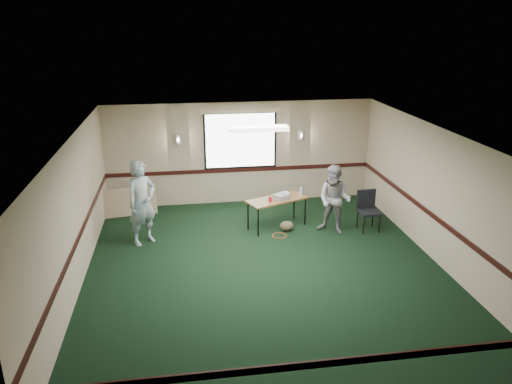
{
  "coord_description": "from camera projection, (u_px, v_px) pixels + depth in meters",
  "views": [
    {
      "loc": [
        -1.54,
        -8.65,
        4.72
      ],
      "look_at": [
        0.0,
        1.3,
        1.2
      ],
      "focal_mm": 35.0,
      "sensor_mm": 36.0,
      "label": 1
    }
  ],
  "objects": [
    {
      "name": "game_console",
      "position": [
        285.0,
        193.0,
        11.97
      ],
      "size": [
        0.22,
        0.19,
        0.05
      ],
      "primitive_type": "cube",
      "rotation": [
        0.0,
        0.0,
        0.25
      ],
      "color": "white",
      "rests_on": "folding_table"
    },
    {
      "name": "person_left",
      "position": [
        142.0,
        203.0,
        10.78
      ],
      "size": [
        0.82,
        0.78,
        1.88
      ],
      "primitive_type": "imported",
      "rotation": [
        0.0,
        0.0,
        0.67
      ],
      "color": "teal",
      "rests_on": "ground"
    },
    {
      "name": "duffel_bag",
      "position": [
        287.0,
        226.0,
        11.67
      ],
      "size": [
        0.34,
        0.26,
        0.23
      ],
      "primitive_type": "ellipsoid",
      "rotation": [
        0.0,
        0.0,
        -0.04
      ],
      "color": "#4B462B",
      "rests_on": "ground"
    },
    {
      "name": "conference_chair",
      "position": [
        368.0,
        207.0,
        11.63
      ],
      "size": [
        0.48,
        0.5,
        0.94
      ],
      "rotation": [
        0.0,
        0.0,
        0.05
      ],
      "color": "black",
      "rests_on": "ground"
    },
    {
      "name": "cable_coil",
      "position": [
        279.0,
        236.0,
        11.41
      ],
      "size": [
        0.39,
        0.39,
        0.02
      ],
      "primitive_type": "torus",
      "rotation": [
        0.0,
        0.0,
        0.17
      ],
      "color": "#BB3D17",
      "rests_on": "ground"
    },
    {
      "name": "projector",
      "position": [
        282.0,
        197.0,
        11.66
      ],
      "size": [
        0.43,
        0.41,
        0.11
      ],
      "primitive_type": "cube",
      "rotation": [
        0.0,
        0.0,
        0.58
      ],
      "color": "#9C9BA4",
      "rests_on": "folding_table"
    },
    {
      "name": "water_bottle",
      "position": [
        301.0,
        192.0,
        11.86
      ],
      "size": [
        0.06,
        0.06,
        0.2
      ],
      "primitive_type": "cylinder",
      "color": "#98D3F9",
      "rests_on": "folding_table"
    },
    {
      "name": "room_shell",
      "position": [
        250.0,
        164.0,
        11.31
      ],
      "size": [
        8.0,
        8.02,
        8.0
      ],
      "color": "tan",
      "rests_on": "ground"
    },
    {
      "name": "folded_table",
      "position": [
        129.0,
        202.0,
        12.51
      ],
      "size": [
        1.4,
        0.41,
        0.71
      ],
      "primitive_type": "cube",
      "rotation": [
        -0.21,
        0.0,
        0.15
      ],
      "color": "tan",
      "rests_on": "ground"
    },
    {
      "name": "ground",
      "position": [
        266.0,
        271.0,
        9.85
      ],
      "size": [
        8.0,
        8.0,
        0.0
      ],
      "primitive_type": "plane",
      "color": "black",
      "rests_on": "ground"
    },
    {
      "name": "folding_table",
      "position": [
        277.0,
        201.0,
        11.69
      ],
      "size": [
        1.54,
        1.08,
        0.72
      ],
      "rotation": [
        0.0,
        0.0,
        0.39
      ],
      "color": "#543118",
      "rests_on": "ground"
    },
    {
      "name": "red_cup",
      "position": [
        270.0,
        199.0,
        11.48
      ],
      "size": [
        0.08,
        0.08,
        0.12
      ],
      "primitive_type": "cylinder",
      "color": "#AB0B18",
      "rests_on": "folding_table"
    },
    {
      "name": "person_right",
      "position": [
        334.0,
        200.0,
        11.36
      ],
      "size": [
        0.99,
        0.95,
        1.61
      ],
      "primitive_type": "imported",
      "rotation": [
        0.0,
        0.0,
        -0.63
      ],
      "color": "#6C7DA8",
      "rests_on": "ground"
    }
  ]
}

